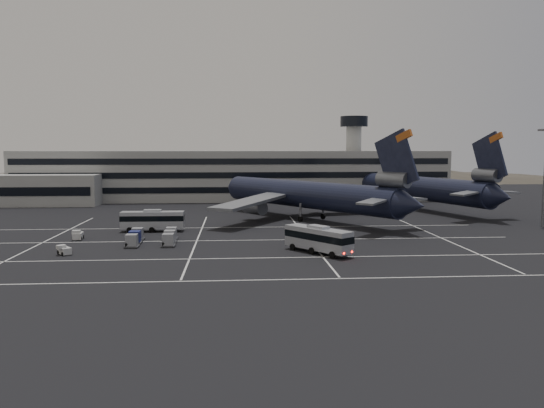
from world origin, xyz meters
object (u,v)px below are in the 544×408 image
Objects in this scene: bus_far at (153,219)px; uld_cluster at (152,237)px; trijet_main at (307,194)px; bus_near at (318,238)px; tug_a at (78,235)px.

bus_far is 1.22× the size of uld_cluster.
trijet_main is at bearing 42.86° from uld_cluster.
trijet_main is at bearing -64.61° from bus_far.
bus_near is (-3.27, -35.28, -3.10)m from trijet_main.
bus_near is at bearing -27.18° from tug_a.
uld_cluster is at bearing 121.75° from bus_near.
tug_a is 0.29× the size of uld_cluster.
trijet_main is 4.51× the size of bus_far.
bus_near reaches higher than uld_cluster.
trijet_main is 4.81× the size of bus_near.
bus_far is 13.43m from tug_a.
tug_a is 13.20m from uld_cluster.
bus_far is at bearing 169.98° from trijet_main.
uld_cluster is (1.76, -12.00, -1.17)m from bus_far.
bus_near is 3.93× the size of tug_a.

